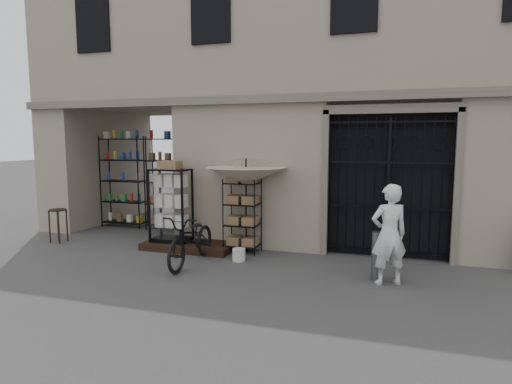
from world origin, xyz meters
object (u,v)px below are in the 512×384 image
(white_bucket, at_px, (239,255))
(wire_rack, at_px, (242,216))
(market_umbrella, at_px, (246,171))
(shopkeeper, at_px, (387,284))
(wooden_stool, at_px, (58,225))
(steel_bollard, at_px, (376,256))
(display_cabinet, at_px, (171,209))
(bicycle, at_px, (192,264))

(white_bucket, bearing_deg, wire_rack, 103.22)
(market_umbrella, height_order, shopkeeper, market_umbrella)
(wooden_stool, distance_m, shopkeeper, 7.49)
(market_umbrella, height_order, steel_bollard, market_umbrella)
(wire_rack, xyz_separation_m, white_bucket, (0.16, -0.66, -0.65))
(white_bucket, height_order, shopkeeper, white_bucket)
(wooden_stool, relative_size, steel_bollard, 0.92)
(white_bucket, relative_size, wooden_stool, 0.33)
(market_umbrella, height_order, white_bucket, market_umbrella)
(display_cabinet, distance_m, wire_rack, 1.63)
(white_bucket, xyz_separation_m, bicycle, (-0.78, -0.49, -0.12))
(bicycle, bearing_deg, shopkeeper, -2.22)
(display_cabinet, bearing_deg, steel_bollard, -8.39)
(market_umbrella, bearing_deg, white_bucket, -83.92)
(wire_rack, xyz_separation_m, steel_bollard, (2.80, -1.06, -0.35))
(white_bucket, xyz_separation_m, shopkeeper, (2.84, -0.54, -0.12))
(wire_rack, height_order, bicycle, wire_rack)
(wire_rack, height_order, steel_bollard, wire_rack)
(bicycle, bearing_deg, display_cabinet, 133.47)
(wire_rack, bearing_deg, shopkeeper, -13.86)
(market_umbrella, xyz_separation_m, bicycle, (-0.71, -1.14, -1.74))
(white_bucket, bearing_deg, wooden_stool, 177.39)
(white_bucket, xyz_separation_m, steel_bollard, (2.64, -0.40, 0.30))
(market_umbrella, distance_m, wooden_stool, 4.74)
(bicycle, bearing_deg, market_umbrella, 56.58)
(wire_rack, distance_m, market_umbrella, 0.97)
(wire_rack, height_order, market_umbrella, market_umbrella)
(wire_rack, bearing_deg, display_cabinet, -166.73)
(display_cabinet, bearing_deg, bicycle, -41.79)
(bicycle, height_order, shopkeeper, bicycle)
(wooden_stool, bearing_deg, wire_rack, 5.79)
(market_umbrella, height_order, wooden_stool, market_umbrella)
(white_bucket, height_order, wooden_stool, wooden_stool)
(wire_rack, distance_m, wooden_stool, 4.48)
(bicycle, relative_size, steel_bollard, 2.24)
(steel_bollard, bearing_deg, white_bucket, 171.29)
(market_umbrella, bearing_deg, wire_rack, 176.53)
(wire_rack, relative_size, white_bucket, 6.13)
(display_cabinet, xyz_separation_m, steel_bollard, (4.42, -0.91, -0.45))
(display_cabinet, xyz_separation_m, bicycle, (1.00, -1.00, -0.88))
(display_cabinet, bearing_deg, wire_rack, 8.62)
(market_umbrella, relative_size, steel_bollard, 2.85)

